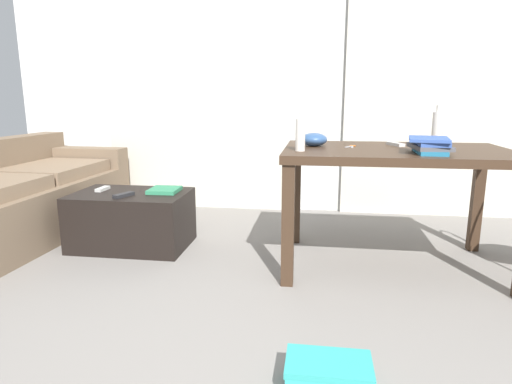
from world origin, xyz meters
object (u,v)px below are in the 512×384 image
(couch, at_px, (11,200))
(tv_remote_on_table, at_px, (395,144))
(book_stack, at_px, (430,145))
(tv_remote_primary, at_px, (103,189))
(bowl, at_px, (314,139))
(bottle_far, at_px, (300,134))
(shoebox, at_px, (328,376))
(bottle_near, at_px, (437,129))
(magazine, at_px, (164,190))
(scissors, at_px, (352,146))
(coffee_table, at_px, (132,220))
(craft_table, at_px, (396,164))
(tv_remote_secondary, at_px, (124,195))

(couch, relative_size, tv_remote_on_table, 13.46)
(book_stack, relative_size, tv_remote_primary, 2.35)
(couch, bearing_deg, bowl, -2.96)
(bottle_far, relative_size, shoebox, 0.70)
(bottle_near, bearing_deg, magazine, 178.56)
(book_stack, bearing_deg, magazine, 167.04)
(tv_remote_on_table, bearing_deg, shoebox, -129.24)
(tv_remote_primary, bearing_deg, scissors, -0.42)
(coffee_table, height_order, bowl, bowl)
(craft_table, height_order, tv_remote_on_table, tv_remote_on_table)
(coffee_table, bearing_deg, scissors, -1.83)
(tv_remote_secondary, bearing_deg, tv_remote_on_table, 27.48)
(couch, bearing_deg, craft_table, -3.90)
(bottle_near, height_order, scissors, bottle_near)
(bowl, distance_m, shoebox, 1.59)
(bottle_near, bearing_deg, tv_remote_on_table, 173.68)
(tv_remote_on_table, height_order, tv_remote_primary, tv_remote_on_table)
(tv_remote_on_table, height_order, tv_remote_secondary, tv_remote_on_table)
(couch, bearing_deg, tv_remote_primary, -1.30)
(coffee_table, height_order, tv_remote_on_table, tv_remote_on_table)
(tv_remote_on_table, bearing_deg, magazine, 156.12)
(coffee_table, distance_m, bottle_near, 2.18)
(tv_remote_secondary, bearing_deg, bottle_near, 26.09)
(coffee_table, xyz_separation_m, tv_remote_secondary, (0.01, -0.13, 0.21))
(tv_remote_primary, bearing_deg, bottle_far, -11.72)
(magazine, bearing_deg, tv_remote_on_table, -1.87)
(bottle_far, xyz_separation_m, tv_remote_secondary, (-1.22, 0.20, -0.45))
(bowl, height_order, magazine, bowl)
(tv_remote_primary, relative_size, magazine, 0.63)
(magazine, bearing_deg, scissors, -6.19)
(scissors, xyz_separation_m, tv_remote_secondary, (-1.53, -0.08, -0.35))
(craft_table, bearing_deg, coffee_table, 176.06)
(bottle_far, xyz_separation_m, bowl, (0.08, 0.28, -0.05))
(tv_remote_on_table, bearing_deg, tv_remote_primary, 156.71)
(bottle_near, distance_m, shoebox, 1.81)
(bowl, distance_m, tv_remote_secondary, 1.35)
(bottle_near, distance_m, bottle_far, 0.92)
(tv_remote_primary, bearing_deg, tv_remote_on_table, 2.67)
(bottle_near, relative_size, book_stack, 0.79)
(couch, height_order, shoebox, couch)
(coffee_table, bearing_deg, bottle_far, -14.97)
(bowl, distance_m, tv_remote_on_table, 0.53)
(tv_remote_secondary, xyz_separation_m, shoebox, (1.39, -1.33, -0.35))
(tv_remote_primary, xyz_separation_m, magazine, (0.47, 0.02, 0.00))
(couch, height_order, bottle_far, bottle_far)
(magazine, bearing_deg, book_stack, -14.14)
(craft_table, distance_m, tv_remote_primary, 2.07)
(magazine, relative_size, shoebox, 0.70)
(tv_remote_on_table, distance_m, magazine, 1.63)
(craft_table, distance_m, shoebox, 1.52)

